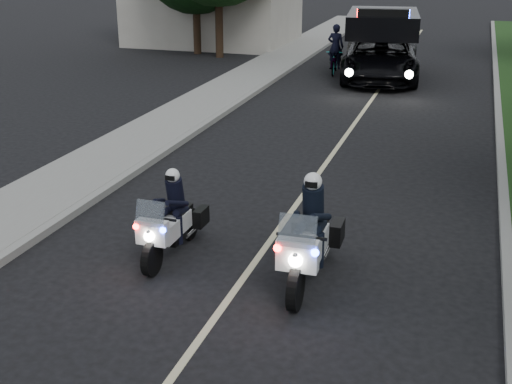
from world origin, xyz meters
TOP-DOWN VIEW (x-y plane):
  - ground at (0.00, 0.00)m, footprint 120.00×120.00m
  - curb_right at (4.10, 10.00)m, footprint 0.20×60.00m
  - curb_left at (-4.10, 10.00)m, footprint 0.20×60.00m
  - sidewalk_left at (-5.20, 10.00)m, footprint 2.00×60.00m
  - lane_marking at (0.00, 10.00)m, footprint 0.12×50.00m
  - police_moto_left at (-1.45, 1.87)m, footprint 0.66×1.84m
  - police_moto_right at (1.02, 1.66)m, footprint 0.80×2.15m
  - police_suv at (-0.28, 18.85)m, footprint 3.58×6.46m
  - bicycle at (-2.18, 19.42)m, footprint 0.84×1.91m
  - cyclist at (-2.18, 19.42)m, footprint 0.66×0.45m
  - tree_left_near at (-8.12, 21.84)m, footprint 8.21×8.21m
  - tree_left_far at (-9.49, 22.47)m, footprint 6.48×6.48m

SIDE VIEW (x-z plane):
  - ground at x=0.00m, z-range 0.00..0.00m
  - police_moto_left at x=-1.45m, z-range -0.78..0.78m
  - police_moto_right at x=1.02m, z-range -0.90..0.90m
  - police_suv at x=-0.28m, z-range -1.50..1.50m
  - bicycle at x=-2.18m, z-range -0.48..0.48m
  - cyclist at x=-2.18m, z-range -0.90..0.90m
  - tree_left_near at x=-8.12m, z-range -5.27..5.27m
  - tree_left_far at x=-9.49m, z-range -4.26..4.26m
  - lane_marking at x=0.00m, z-range 0.00..0.01m
  - curb_right at x=4.10m, z-range 0.00..0.15m
  - curb_left at x=-4.10m, z-range 0.00..0.15m
  - sidewalk_left at x=-5.20m, z-range 0.00..0.16m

